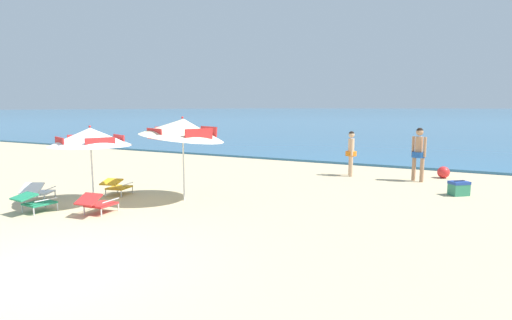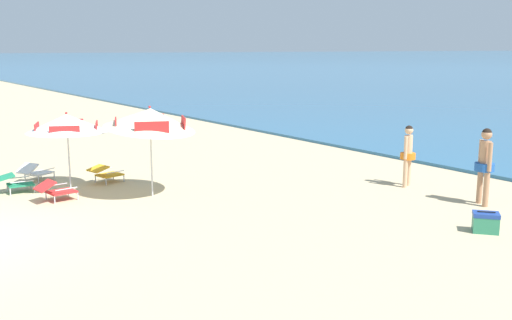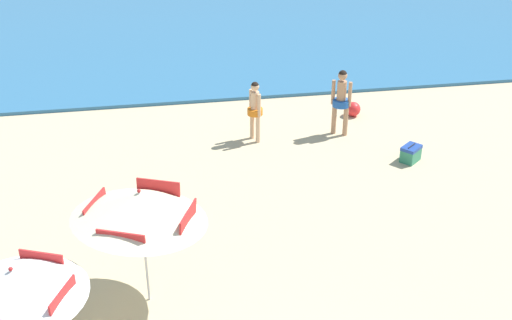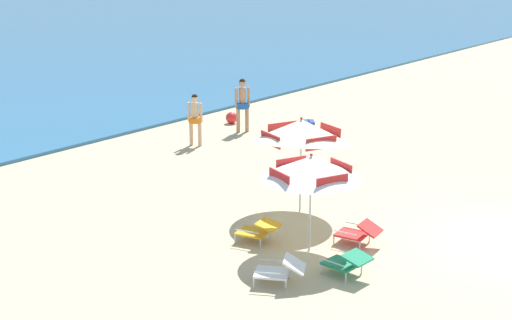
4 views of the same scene
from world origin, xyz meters
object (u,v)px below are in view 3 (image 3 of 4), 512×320
(beach_umbrella_striped_second, at_px, (140,206))
(person_standing_beside, at_px, (255,107))
(cooler_box, at_px, (411,154))
(beach_ball, at_px, (353,109))
(lounge_chair_spare_folded, at_px, (20,316))
(beach_umbrella_striped_main, at_px, (14,284))
(person_standing_near_shore, at_px, (341,98))

(beach_umbrella_striped_second, height_order, person_standing_beside, beach_umbrella_striped_second)
(cooler_box, relative_size, beach_ball, 1.48)
(beach_umbrella_striped_second, xyz_separation_m, cooler_box, (6.39, 4.09, -1.70))
(lounge_chair_spare_folded, distance_m, person_standing_beside, 8.00)
(beach_umbrella_striped_main, height_order, lounge_chair_spare_folded, beach_umbrella_striped_main)
(lounge_chair_spare_folded, bearing_deg, beach_ball, 42.88)
(person_standing_beside, bearing_deg, lounge_chair_spare_folded, -128.09)
(person_standing_beside, relative_size, cooler_box, 2.66)
(beach_ball, bearing_deg, cooler_box, -79.09)
(beach_umbrella_striped_main, distance_m, person_standing_near_shore, 10.04)
(cooler_box, height_order, beach_ball, cooler_box)
(cooler_box, bearing_deg, person_standing_near_shore, 125.80)
(beach_umbrella_striped_main, bearing_deg, lounge_chair_spare_folded, 106.36)
(person_standing_near_shore, bearing_deg, lounge_chair_spare_folded, -138.94)
(person_standing_beside, xyz_separation_m, beach_ball, (2.98, 1.06, -0.72))
(person_standing_beside, bearing_deg, beach_ball, 19.54)
(person_standing_near_shore, relative_size, cooler_box, 2.95)
(person_standing_near_shore, height_order, cooler_box, person_standing_near_shore)
(beach_umbrella_striped_second, relative_size, cooler_box, 4.83)
(lounge_chair_spare_folded, height_order, cooler_box, lounge_chair_spare_folded)
(lounge_chair_spare_folded, xyz_separation_m, person_standing_near_shore, (7.17, 6.24, 0.75))
(beach_umbrella_striped_main, bearing_deg, cooler_box, 34.18)
(beach_umbrella_striped_second, xyz_separation_m, lounge_chair_spare_folded, (-2.05, -0.39, -1.62))
(lounge_chair_spare_folded, height_order, beach_ball, lounge_chair_spare_folded)
(lounge_chair_spare_folded, relative_size, person_standing_near_shore, 0.53)
(beach_umbrella_striped_main, xyz_separation_m, beach_umbrella_striped_second, (1.74, 1.44, 0.19))
(person_standing_near_shore, bearing_deg, person_standing_beside, 179.27)
(beach_umbrella_striped_second, bearing_deg, person_standing_near_shore, 48.84)
(person_standing_beside, bearing_deg, beach_umbrella_striped_main, -122.19)
(person_standing_beside, bearing_deg, cooler_box, -27.00)
(beach_umbrella_striped_second, bearing_deg, cooler_box, 32.59)
(cooler_box, bearing_deg, beach_umbrella_striped_second, -147.41)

